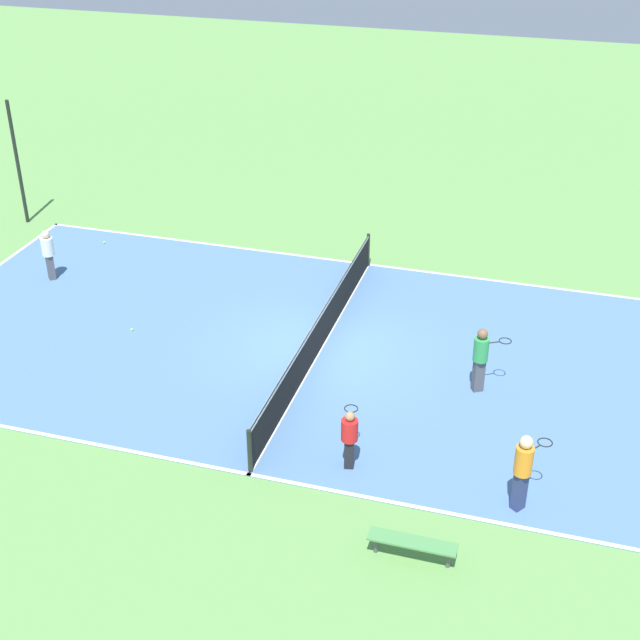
{
  "coord_description": "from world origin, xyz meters",
  "views": [
    {
      "loc": [
        -18.98,
        -5.63,
        12.1
      ],
      "look_at": [
        0.0,
        0.0,
        0.9
      ],
      "focal_mm": 50.0,
      "sensor_mm": 36.0,
      "label": 1
    }
  ],
  "objects_px": {
    "tennis_net": "(320,331)",
    "tennis_ball_midcourt": "(104,242)",
    "player_coach_red": "(349,436)",
    "tennis_ball_left_sideline": "(132,330)",
    "player_far_white": "(48,252)",
    "player_center_orange": "(523,467)",
    "bench": "(412,544)",
    "player_far_green": "(481,355)",
    "fence_post_back_right": "(18,163)"
  },
  "relations": [
    {
      "from": "tennis_net",
      "to": "tennis_ball_midcourt",
      "type": "height_order",
      "value": "tennis_net"
    },
    {
      "from": "tennis_ball_left_sideline",
      "to": "player_center_orange",
      "type": "bearing_deg",
      "value": -111.43
    },
    {
      "from": "fence_post_back_right",
      "to": "tennis_ball_left_sideline",
      "type": "bearing_deg",
      "value": -129.97
    },
    {
      "from": "player_far_green",
      "to": "tennis_ball_midcourt",
      "type": "relative_size",
      "value": 24.9
    },
    {
      "from": "tennis_net",
      "to": "fence_post_back_right",
      "type": "height_order",
      "value": "fence_post_back_right"
    },
    {
      "from": "player_coach_red",
      "to": "player_center_orange",
      "type": "distance_m",
      "value": 3.61
    },
    {
      "from": "tennis_ball_midcourt",
      "to": "player_center_orange",
      "type": "bearing_deg",
      "value": -122.66
    },
    {
      "from": "player_far_white",
      "to": "fence_post_back_right",
      "type": "relative_size",
      "value": 0.37
    },
    {
      "from": "player_center_orange",
      "to": "tennis_ball_left_sideline",
      "type": "height_order",
      "value": "player_center_orange"
    },
    {
      "from": "player_center_orange",
      "to": "fence_post_back_right",
      "type": "height_order",
      "value": "fence_post_back_right"
    },
    {
      "from": "player_center_orange",
      "to": "tennis_ball_midcourt",
      "type": "height_order",
      "value": "player_center_orange"
    },
    {
      "from": "player_center_orange",
      "to": "fence_post_back_right",
      "type": "xyz_separation_m",
      "value": [
        9.96,
        17.56,
        1.06
      ]
    },
    {
      "from": "player_far_white",
      "to": "tennis_ball_midcourt",
      "type": "bearing_deg",
      "value": -47.33
    },
    {
      "from": "tennis_ball_left_sideline",
      "to": "tennis_ball_midcourt",
      "type": "distance_m",
      "value": 5.98
    },
    {
      "from": "player_far_white",
      "to": "player_center_orange",
      "type": "height_order",
      "value": "player_center_orange"
    },
    {
      "from": "bench",
      "to": "fence_post_back_right",
      "type": "distance_m",
      "value": 19.88
    },
    {
      "from": "player_far_white",
      "to": "tennis_ball_midcourt",
      "type": "xyz_separation_m",
      "value": [
        2.72,
        -0.27,
        -0.84
      ]
    },
    {
      "from": "player_far_green",
      "to": "fence_post_back_right",
      "type": "distance_m",
      "value": 17.31
    },
    {
      "from": "player_center_orange",
      "to": "tennis_ball_midcourt",
      "type": "relative_size",
      "value": 26.0
    },
    {
      "from": "tennis_net",
      "to": "bench",
      "type": "xyz_separation_m",
      "value": [
        -6.71,
        -3.77,
        -0.18
      ]
    },
    {
      "from": "player_far_white",
      "to": "tennis_ball_midcourt",
      "type": "relative_size",
      "value": 22.82
    },
    {
      "from": "bench",
      "to": "tennis_ball_midcourt",
      "type": "height_order",
      "value": "bench"
    },
    {
      "from": "tennis_net",
      "to": "player_far_white",
      "type": "xyz_separation_m",
      "value": [
        1.64,
        8.88,
        0.33
      ]
    },
    {
      "from": "tennis_ball_midcourt",
      "to": "tennis_net",
      "type": "bearing_deg",
      "value": -116.83
    },
    {
      "from": "bench",
      "to": "player_coach_red",
      "type": "height_order",
      "value": "player_coach_red"
    },
    {
      "from": "bench",
      "to": "player_far_white",
      "type": "distance_m",
      "value": 15.17
    },
    {
      "from": "player_far_green",
      "to": "tennis_ball_left_sideline",
      "type": "distance_m",
      "value": 9.38
    },
    {
      "from": "fence_post_back_right",
      "to": "tennis_ball_midcourt",
      "type": "bearing_deg",
      "value": -104.56
    },
    {
      "from": "tennis_net",
      "to": "player_center_orange",
      "type": "height_order",
      "value": "player_center_orange"
    },
    {
      "from": "player_far_white",
      "to": "player_far_green",
      "type": "bearing_deg",
      "value": -141.91
    },
    {
      "from": "tennis_ball_midcourt",
      "to": "player_coach_red",
      "type": "bearing_deg",
      "value": -129.63
    },
    {
      "from": "tennis_net",
      "to": "tennis_ball_left_sideline",
      "type": "distance_m",
      "value": 5.2
    },
    {
      "from": "player_coach_red",
      "to": "fence_post_back_right",
      "type": "relative_size",
      "value": 0.33
    },
    {
      "from": "player_coach_red",
      "to": "player_far_green",
      "type": "distance_m",
      "value": 4.31
    },
    {
      "from": "player_far_white",
      "to": "tennis_ball_left_sideline",
      "type": "bearing_deg",
      "value": -161.77
    },
    {
      "from": "player_coach_red",
      "to": "player_far_green",
      "type": "relative_size",
      "value": 0.82
    },
    {
      "from": "player_coach_red",
      "to": "tennis_ball_left_sideline",
      "type": "distance_m",
      "value": 8.11
    },
    {
      "from": "bench",
      "to": "player_far_white",
      "type": "xyz_separation_m",
      "value": [
        8.35,
        12.65,
        0.51
      ]
    },
    {
      "from": "player_center_orange",
      "to": "player_far_white",
      "type": "bearing_deg",
      "value": 101.91
    },
    {
      "from": "player_coach_red",
      "to": "tennis_ball_midcourt",
      "type": "distance_m",
      "value": 13.73
    },
    {
      "from": "player_coach_red",
      "to": "player_far_green",
      "type": "xyz_separation_m",
      "value": [
        3.67,
        -2.24,
        0.19
      ]
    },
    {
      "from": "bench",
      "to": "player_far_green",
      "type": "distance_m",
      "value": 6.04
    },
    {
      "from": "tennis_ball_left_sideline",
      "to": "player_far_green",
      "type": "bearing_deg",
      "value": -91.18
    },
    {
      "from": "tennis_net",
      "to": "tennis_ball_midcourt",
      "type": "xyz_separation_m",
      "value": [
        4.36,
        8.61,
        -0.51
      ]
    },
    {
      "from": "bench",
      "to": "player_coach_red",
      "type": "distance_m",
      "value": 2.98
    },
    {
      "from": "player_coach_red",
      "to": "player_far_green",
      "type": "bearing_deg",
      "value": -43.26
    },
    {
      "from": "tennis_net",
      "to": "player_far_green",
      "type": "xyz_separation_m",
      "value": [
        -0.71,
        -4.19,
        0.43
      ]
    },
    {
      "from": "bench",
      "to": "player_far_green",
      "type": "bearing_deg",
      "value": -93.95
    },
    {
      "from": "player_far_white",
      "to": "tennis_ball_left_sideline",
      "type": "distance_m",
      "value": 4.39
    },
    {
      "from": "tennis_ball_midcourt",
      "to": "fence_post_back_right",
      "type": "distance_m",
      "value": 4.08
    }
  ]
}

